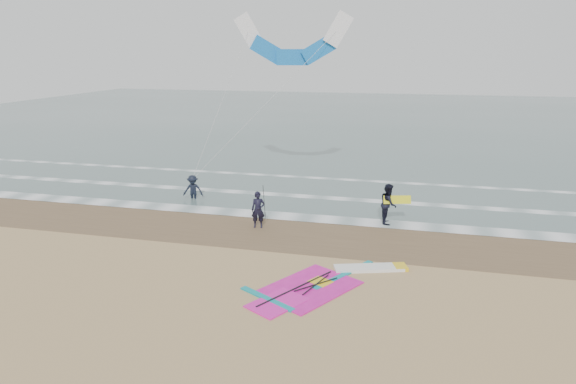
% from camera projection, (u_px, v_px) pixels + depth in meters
% --- Properties ---
extents(ground, '(120.00, 120.00, 0.00)m').
position_uv_depth(ground, '(287.00, 293.00, 17.58)').
color(ground, tan).
rests_on(ground, ground).
extents(sea_water, '(120.00, 80.00, 0.02)m').
position_uv_depth(sea_water, '(382.00, 119.00, 62.52)').
color(sea_water, '#47605E').
rests_on(sea_water, ground).
extents(wet_sand_band, '(120.00, 5.00, 0.01)m').
position_uv_depth(wet_sand_band, '(319.00, 235.00, 23.19)').
color(wet_sand_band, brown).
rests_on(wet_sand_band, ground).
extents(foam_waterline, '(120.00, 9.15, 0.02)m').
position_uv_depth(foam_waterline, '(334.00, 206.00, 27.35)').
color(foam_waterline, white).
rests_on(foam_waterline, ground).
extents(windsurf_rig, '(5.69, 5.38, 0.14)m').
position_uv_depth(windsurf_rig, '(327.00, 282.00, 18.33)').
color(windsurf_rig, white).
rests_on(windsurf_rig, ground).
extents(person_standing, '(0.71, 0.55, 1.74)m').
position_uv_depth(person_standing, '(258.00, 210.00, 23.95)').
color(person_standing, black).
rests_on(person_standing, ground).
extents(person_walking, '(0.82, 1.01, 1.96)m').
position_uv_depth(person_walking, '(388.00, 204.00, 24.51)').
color(person_walking, black).
rests_on(person_walking, ground).
extents(person_wading, '(1.21, 0.83, 1.72)m').
position_uv_depth(person_wading, '(193.00, 184.00, 28.59)').
color(person_wading, black).
rests_on(person_wading, ground).
extents(held_pole, '(0.17, 0.86, 1.82)m').
position_uv_depth(held_pole, '(264.00, 202.00, 23.77)').
color(held_pole, black).
rests_on(held_pole, ground).
extents(carried_kiteboard, '(1.30, 0.51, 0.39)m').
position_uv_depth(carried_kiteboard, '(397.00, 200.00, 24.25)').
color(carried_kiteboard, yellow).
rests_on(carried_kiteboard, ground).
extents(surf_kite, '(8.18, 4.66, 9.12)m').
position_uv_depth(surf_kite, '(292.00, 44.00, 29.65)').
color(surf_kite, white).
rests_on(surf_kite, ground).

